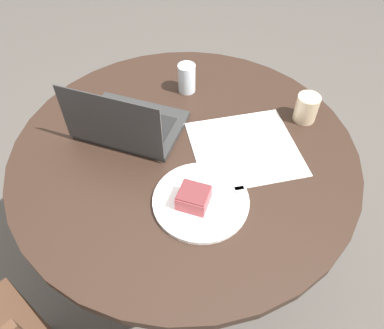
% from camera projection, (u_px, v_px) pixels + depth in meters
% --- Properties ---
extents(ground_plane, '(12.00, 12.00, 0.00)m').
position_uv_depth(ground_plane, '(187.00, 260.00, 1.71)').
color(ground_plane, '#4C4742').
extents(dining_table, '(1.06, 1.06, 0.74)m').
position_uv_depth(dining_table, '(185.00, 181.00, 1.27)').
color(dining_table, black).
rests_on(dining_table, ground_plane).
extents(paper_document, '(0.41, 0.41, 0.00)m').
position_uv_depth(paper_document, '(245.00, 148.00, 1.15)').
color(paper_document, white).
rests_on(paper_document, dining_table).
extents(plate, '(0.26, 0.26, 0.01)m').
position_uv_depth(plate, '(201.00, 201.00, 1.01)').
color(plate, white).
rests_on(plate, dining_table).
extents(cake_slice, '(0.08, 0.08, 0.05)m').
position_uv_depth(cake_slice, '(194.00, 198.00, 0.98)').
color(cake_slice, '#B74C51').
rests_on(cake_slice, plate).
extents(fork, '(0.16, 0.09, 0.00)m').
position_uv_depth(fork, '(221.00, 191.00, 1.02)').
color(fork, silver).
rests_on(fork, plate).
extents(coffee_glass, '(0.07, 0.07, 0.09)m').
position_uv_depth(coffee_glass, '(306.00, 108.00, 1.20)').
color(coffee_glass, '#C6AD89').
rests_on(coffee_glass, dining_table).
extents(water_glass, '(0.06, 0.06, 0.10)m').
position_uv_depth(water_glass, '(187.00, 78.00, 1.30)').
color(water_glass, silver).
rests_on(water_glass, dining_table).
extents(laptop, '(0.33, 0.25, 0.21)m').
position_uv_depth(laptop, '(128.00, 124.00, 1.17)').
color(laptop, '#2D2D2D').
rests_on(laptop, dining_table).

